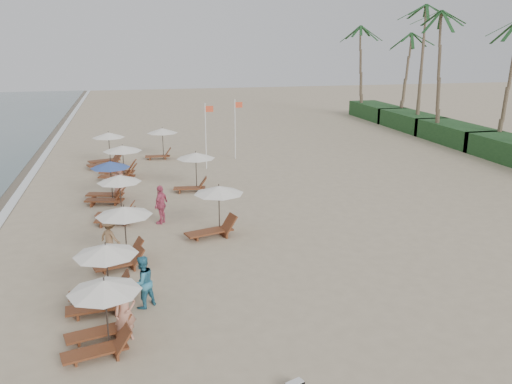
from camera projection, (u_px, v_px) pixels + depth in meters
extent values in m
plane|color=tan|center=(273.00, 277.00, 19.65)|extent=(160.00, 160.00, 0.00)
cube|color=white|center=(3.00, 215.00, 26.49)|extent=(0.50, 140.00, 0.02)
cube|color=#193D1C|center=(456.00, 134.00, 44.92)|extent=(3.20, 8.00, 1.60)
cube|color=#193D1C|center=(411.00, 121.00, 51.93)|extent=(3.20, 8.00, 1.60)
cube|color=#193D1C|center=(377.00, 111.00, 58.95)|extent=(3.20, 8.00, 1.60)
cylinder|color=brown|center=(503.00, 88.00, 40.25)|extent=(0.36, 0.36, 9.80)
cylinder|color=brown|center=(443.00, 79.00, 44.60)|extent=(0.36, 0.36, 10.60)
cylinder|color=brown|center=(421.00, 70.00, 49.56)|extent=(0.36, 0.36, 11.40)
cylinder|color=brown|center=(402.00, 79.00, 54.95)|extent=(0.36, 0.36, 9.00)
cylinder|color=brown|center=(365.00, 73.00, 59.30)|extent=(0.36, 0.36, 9.80)
cylinder|color=black|center=(107.00, 316.00, 14.88)|extent=(0.05, 0.05, 2.01)
cone|color=white|center=(104.00, 286.00, 14.63)|extent=(2.05, 2.05, 0.35)
cylinder|color=black|center=(108.00, 277.00, 17.27)|extent=(0.05, 0.05, 2.06)
cone|color=white|center=(106.00, 250.00, 17.01)|extent=(2.08, 2.08, 0.35)
cylinder|color=black|center=(126.00, 237.00, 20.47)|extent=(0.05, 0.05, 2.28)
cone|color=white|center=(124.00, 211.00, 20.18)|extent=(2.17, 2.17, 0.35)
cylinder|color=black|center=(121.00, 199.00, 25.36)|extent=(0.05, 0.05, 2.23)
cone|color=white|center=(119.00, 179.00, 25.08)|extent=(2.08, 2.08, 0.35)
cylinder|color=black|center=(111.00, 182.00, 28.55)|extent=(0.05, 0.05, 2.15)
cone|color=#334D96|center=(110.00, 164.00, 28.28)|extent=(2.09, 2.09, 0.35)
cylinder|color=black|center=(123.00, 163.00, 33.44)|extent=(0.05, 0.05, 2.02)
cone|color=white|center=(122.00, 148.00, 33.18)|extent=(2.41, 2.41, 0.35)
cylinder|color=black|center=(110.00, 150.00, 36.61)|extent=(0.05, 0.05, 2.28)
cone|color=white|center=(108.00, 135.00, 36.33)|extent=(2.21, 2.21, 0.35)
cylinder|color=black|center=(219.00, 211.00, 23.80)|extent=(0.05, 0.05, 2.15)
cone|color=white|center=(219.00, 190.00, 23.53)|extent=(2.24, 2.24, 0.35)
cylinder|color=black|center=(196.00, 172.00, 30.77)|extent=(0.05, 0.05, 2.15)
cone|color=white|center=(196.00, 155.00, 30.50)|extent=(2.24, 2.24, 0.35)
cylinder|color=black|center=(163.00, 144.00, 39.17)|extent=(0.05, 0.05, 2.15)
cone|color=white|center=(162.00, 131.00, 38.90)|extent=(2.24, 2.24, 0.35)
imported|color=tan|center=(125.00, 312.00, 15.33)|extent=(0.72, 0.56, 1.74)
imported|color=teal|center=(142.00, 282.00, 17.22)|extent=(1.09, 1.04, 1.77)
imported|color=#99744E|center=(110.00, 237.00, 21.46)|extent=(1.12, 1.09, 1.54)
imported|color=#C8506E|center=(161.00, 204.00, 25.17)|extent=(0.97, 1.17, 1.87)
imported|color=tan|center=(119.00, 180.00, 30.10)|extent=(0.92, 0.88, 1.59)
cube|color=silver|center=(295.00, 383.00, 13.20)|extent=(0.49, 0.36, 0.04)
cylinder|color=silver|center=(206.00, 136.00, 35.61)|extent=(0.08, 0.08, 4.44)
cube|color=#D84928|center=(209.00, 109.00, 35.18)|extent=(0.55, 0.02, 0.40)
cylinder|color=silver|center=(235.00, 129.00, 38.64)|extent=(0.08, 0.08, 4.34)
cube|color=#D84928|center=(239.00, 105.00, 38.21)|extent=(0.55, 0.02, 0.40)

